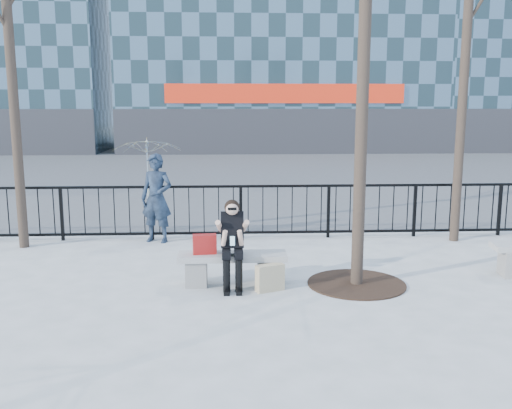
{
  "coord_description": "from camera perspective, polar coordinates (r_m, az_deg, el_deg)",
  "views": [
    {
      "loc": [
        -0.06,
        -8.4,
        2.76
      ],
      "look_at": [
        0.4,
        0.8,
        1.1
      ],
      "focal_mm": 40.0,
      "sensor_mm": 36.0,
      "label": 1
    }
  ],
  "objects": [
    {
      "name": "ground",
      "position": [
        8.84,
        -2.35,
        -7.98
      ],
      "size": [
        120.0,
        120.0,
        0.0
      ],
      "primitive_type": "plane",
      "color": "#969691",
      "rests_on": "ground"
    },
    {
      "name": "shopping_bag",
      "position": [
        8.49,
        1.4,
        -7.33
      ],
      "size": [
        0.45,
        0.31,
        0.4
      ],
      "primitive_type": "cube",
      "rotation": [
        0.0,
        0.0,
        0.4
      ],
      "color": "beige",
      "rests_on": "ground"
    },
    {
      "name": "handbag",
      "position": [
        8.69,
        -5.17,
        -3.97
      ],
      "size": [
        0.37,
        0.21,
        0.29
      ],
      "primitive_type": "cube",
      "rotation": [
        0.0,
        0.0,
        0.11
      ],
      "color": "#9F1613",
      "rests_on": "bench_main"
    },
    {
      "name": "bench_main",
      "position": [
        8.75,
        -2.37,
        -6.11
      ],
      "size": [
        1.65,
        0.46,
        0.49
      ],
      "color": "slate",
      "rests_on": "ground"
    },
    {
      "name": "seated_woman",
      "position": [
        8.5,
        -2.38,
        -4.03
      ],
      "size": [
        0.5,
        0.64,
        1.34
      ],
      "color": "black",
      "rests_on": "ground"
    },
    {
      "name": "standing_man",
      "position": [
        11.44,
        -9.91,
        0.63
      ],
      "size": [
        0.74,
        0.6,
        1.77
      ],
      "primitive_type": "imported",
      "rotation": [
        0.0,
        0.0,
        -0.31
      ],
      "color": "black",
      "rests_on": "ground"
    },
    {
      "name": "tree_grate",
      "position": [
        8.96,
        10.01,
        -7.81
      ],
      "size": [
        1.5,
        1.5,
        0.02
      ],
      "primitive_type": "cylinder",
      "color": "black",
      "rests_on": "ground"
    },
    {
      "name": "street_surface",
      "position": [
        23.56,
        -2.71,
        3.49
      ],
      "size": [
        60.0,
        23.0,
        0.01
      ],
      "primitive_type": "cube",
      "color": "#474747",
      "rests_on": "ground"
    },
    {
      "name": "railing",
      "position": [
        11.61,
        -2.52,
        -0.75
      ],
      "size": [
        14.0,
        0.06,
        1.1
      ],
      "color": "black",
      "rests_on": "ground"
    },
    {
      "name": "vendor_umbrella",
      "position": [
        16.46,
        -10.77,
        3.5
      ],
      "size": [
        2.25,
        2.28,
        1.77
      ],
      "primitive_type": "imported",
      "rotation": [
        0.0,
        0.0,
        0.18
      ],
      "color": "yellow",
      "rests_on": "ground"
    }
  ]
}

